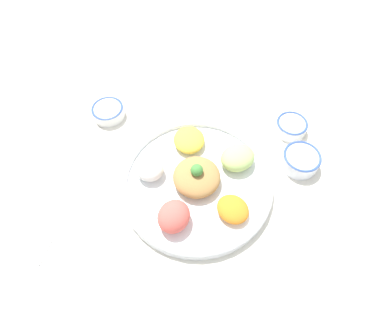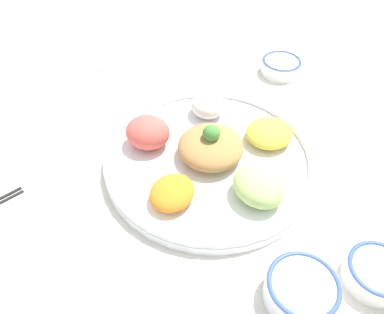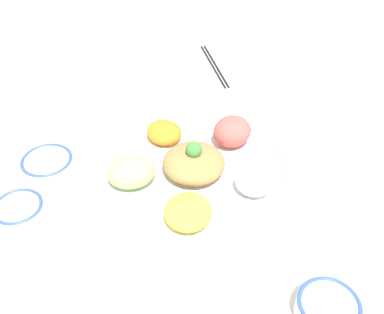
% 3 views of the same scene
% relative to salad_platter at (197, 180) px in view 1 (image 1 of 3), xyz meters
% --- Properties ---
extents(ground_plane, '(2.40, 2.40, 0.00)m').
position_rel_salad_platter_xyz_m(ground_plane, '(0.01, 0.03, -0.03)').
color(ground_plane, silver).
extents(salad_platter, '(0.42, 0.42, 0.10)m').
position_rel_salad_platter_xyz_m(salad_platter, '(0.00, 0.00, 0.00)').
color(salad_platter, white).
rests_on(salad_platter, ground_plane).
extents(sauce_bowl_red, '(0.11, 0.11, 0.05)m').
position_rel_salad_platter_xyz_m(sauce_bowl_red, '(0.30, 0.05, 0.00)').
color(sauce_bowl_red, white).
rests_on(sauce_bowl_red, ground_plane).
extents(rice_bowl_blue, '(0.09, 0.09, 0.04)m').
position_rel_salad_platter_xyz_m(rice_bowl_blue, '(0.30, 0.18, -0.00)').
color(rice_bowl_blue, white).
rests_on(rice_bowl_blue, ground_plane).
extents(sauce_bowl_dark, '(0.10, 0.10, 0.04)m').
position_rel_salad_platter_xyz_m(sauce_bowl_dark, '(-0.27, 0.26, -0.00)').
color(sauce_bowl_dark, white).
rests_on(sauce_bowl_dark, ground_plane).
extents(serving_spoon_main, '(0.06, 0.12, 0.01)m').
position_rel_salad_platter_xyz_m(serving_spoon_main, '(-0.37, -0.13, -0.02)').
color(serving_spoon_main, silver).
rests_on(serving_spoon_main, ground_plane).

